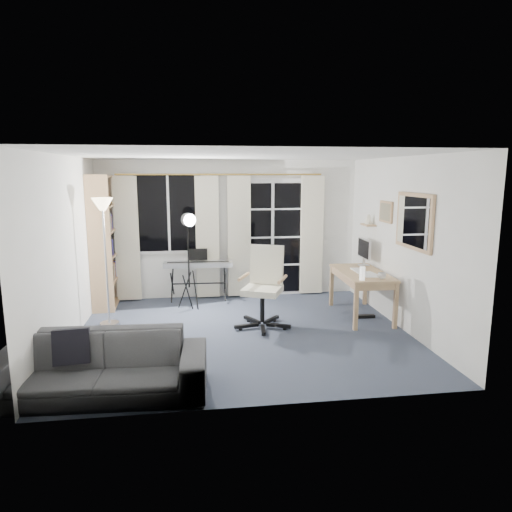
{
  "coord_description": "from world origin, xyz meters",
  "views": [
    {
      "loc": [
        -0.66,
        -5.95,
        2.18
      ],
      "look_at": [
        0.23,
        0.35,
        1.01
      ],
      "focal_mm": 32.0,
      "sensor_mm": 36.0,
      "label": 1
    }
  ],
  "objects_px": {
    "mug": "(382,275)",
    "sofa": "(100,356)",
    "desk": "(362,277)",
    "monitor": "(364,249)",
    "office_chair": "(265,279)",
    "bookshelf": "(102,245)",
    "keyboard_piano": "(198,265)",
    "torchiere_lamp": "(104,224)",
    "studio_light": "(189,231)"
  },
  "relations": [
    {
      "from": "mug",
      "to": "sofa",
      "type": "xyz_separation_m",
      "value": [
        -3.57,
        -1.57,
        -0.35
      ]
    },
    {
      "from": "desk",
      "to": "monitor",
      "type": "relative_size",
      "value": 2.62
    },
    {
      "from": "office_chair",
      "to": "desk",
      "type": "height_order",
      "value": "office_chair"
    },
    {
      "from": "bookshelf",
      "to": "mug",
      "type": "distance_m",
      "value": 4.44
    },
    {
      "from": "keyboard_piano",
      "to": "sofa",
      "type": "relative_size",
      "value": 0.56
    },
    {
      "from": "bookshelf",
      "to": "monitor",
      "type": "xyz_separation_m",
      "value": [
        4.2,
        -0.72,
        -0.06
      ]
    },
    {
      "from": "bookshelf",
      "to": "desk",
      "type": "bearing_deg",
      "value": -18.3
    },
    {
      "from": "torchiere_lamp",
      "to": "sofa",
      "type": "relative_size",
      "value": 0.88
    },
    {
      "from": "office_chair",
      "to": "desk",
      "type": "bearing_deg",
      "value": 31.36
    },
    {
      "from": "studio_light",
      "to": "bookshelf",
      "type": "bearing_deg",
      "value": 143.29
    },
    {
      "from": "bookshelf",
      "to": "sofa",
      "type": "distance_m",
      "value": 3.34
    },
    {
      "from": "monitor",
      "to": "sofa",
      "type": "height_order",
      "value": "monitor"
    },
    {
      "from": "bookshelf",
      "to": "studio_light",
      "type": "height_order",
      "value": "bookshelf"
    },
    {
      "from": "office_chair",
      "to": "desk",
      "type": "xyz_separation_m",
      "value": [
        1.53,
        0.19,
        -0.07
      ]
    },
    {
      "from": "torchiere_lamp",
      "to": "mug",
      "type": "xyz_separation_m",
      "value": [
        3.87,
        -0.63,
        -0.72
      ]
    },
    {
      "from": "mug",
      "to": "office_chair",
      "type": "bearing_deg",
      "value": 169.22
    },
    {
      "from": "torchiere_lamp",
      "to": "studio_light",
      "type": "relative_size",
      "value": 1.15
    },
    {
      "from": "torchiere_lamp",
      "to": "desk",
      "type": "height_order",
      "value": "torchiere_lamp"
    },
    {
      "from": "studio_light",
      "to": "desk",
      "type": "relative_size",
      "value": 1.21
    },
    {
      "from": "studio_light",
      "to": "sofa",
      "type": "xyz_separation_m",
      "value": [
        -0.88,
        -2.78,
        -0.87
      ]
    },
    {
      "from": "mug",
      "to": "bookshelf",
      "type": "bearing_deg",
      "value": 157.84
    },
    {
      "from": "bookshelf",
      "to": "torchiere_lamp",
      "type": "distance_m",
      "value": 1.17
    },
    {
      "from": "keyboard_piano",
      "to": "mug",
      "type": "distance_m",
      "value": 3.06
    },
    {
      "from": "torchiere_lamp",
      "to": "studio_light",
      "type": "height_order",
      "value": "torchiere_lamp"
    },
    {
      "from": "bookshelf",
      "to": "studio_light",
      "type": "relative_size",
      "value": 1.35
    },
    {
      "from": "bookshelf",
      "to": "mug",
      "type": "height_order",
      "value": "bookshelf"
    },
    {
      "from": "keyboard_piano",
      "to": "monitor",
      "type": "bearing_deg",
      "value": -13.17
    },
    {
      "from": "bookshelf",
      "to": "office_chair",
      "type": "distance_m",
      "value": 2.85
    },
    {
      "from": "bookshelf",
      "to": "keyboard_piano",
      "type": "xyz_separation_m",
      "value": [
        1.56,
        0.01,
        -0.38
      ]
    },
    {
      "from": "studio_light",
      "to": "office_chair",
      "type": "distance_m",
      "value": 1.52
    },
    {
      "from": "desk",
      "to": "monitor",
      "type": "bearing_deg",
      "value": 67.91
    },
    {
      "from": "torchiere_lamp",
      "to": "keyboard_piano",
      "type": "height_order",
      "value": "torchiere_lamp"
    },
    {
      "from": "monitor",
      "to": "studio_light",
      "type": "bearing_deg",
      "value": 176.08
    },
    {
      "from": "office_chair",
      "to": "monitor",
      "type": "bearing_deg",
      "value": 44.65
    },
    {
      "from": "sofa",
      "to": "keyboard_piano",
      "type": "bearing_deg",
      "value": 75.3
    },
    {
      "from": "sofa",
      "to": "studio_light",
      "type": "bearing_deg",
      "value": 75.24
    },
    {
      "from": "office_chair",
      "to": "desk",
      "type": "distance_m",
      "value": 1.54
    },
    {
      "from": "office_chair",
      "to": "mug",
      "type": "relative_size",
      "value": 10.12
    },
    {
      "from": "torchiere_lamp",
      "to": "studio_light",
      "type": "bearing_deg",
      "value": 26.68
    },
    {
      "from": "office_chair",
      "to": "keyboard_piano",
      "type": "bearing_deg",
      "value": 148.3
    },
    {
      "from": "monitor",
      "to": "bookshelf",
      "type": "bearing_deg",
      "value": 171.77
    },
    {
      "from": "torchiere_lamp",
      "to": "office_chair",
      "type": "xyz_separation_m",
      "value": [
        2.24,
        -0.32,
        -0.8
      ]
    },
    {
      "from": "studio_light",
      "to": "sofa",
      "type": "distance_m",
      "value": 3.05
    },
    {
      "from": "studio_light",
      "to": "monitor",
      "type": "height_order",
      "value": "studio_light"
    },
    {
      "from": "monitor",
      "to": "torchiere_lamp",
      "type": "bearing_deg",
      "value": -173.81
    },
    {
      "from": "keyboard_piano",
      "to": "desk",
      "type": "height_order",
      "value": "keyboard_piano"
    },
    {
      "from": "bookshelf",
      "to": "monitor",
      "type": "relative_size",
      "value": 4.27
    },
    {
      "from": "desk",
      "to": "studio_light",
      "type": "bearing_deg",
      "value": 166.09
    },
    {
      "from": "mug",
      "to": "sofa",
      "type": "relative_size",
      "value": 0.05
    },
    {
      "from": "bookshelf",
      "to": "sofa",
      "type": "bearing_deg",
      "value": -82.62
    }
  ]
}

